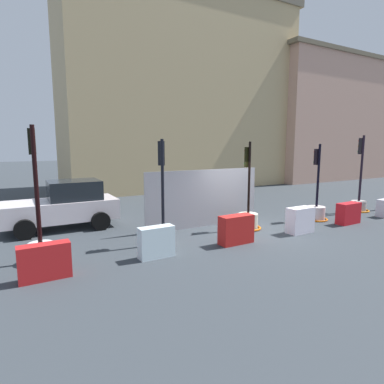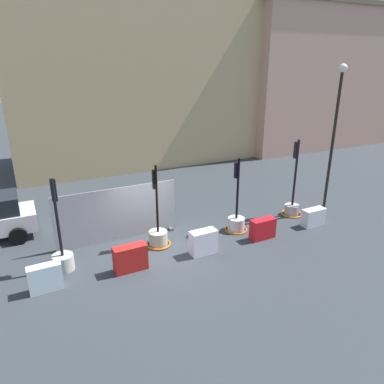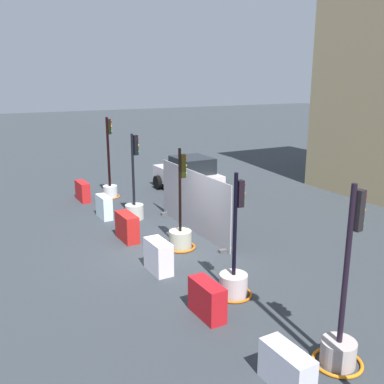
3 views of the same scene
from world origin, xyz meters
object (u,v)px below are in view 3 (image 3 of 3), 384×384
object	(u,v)px
construction_barrier_3	(158,256)
construction_barrier_5	(287,369)
car_white_van	(188,175)
traffic_light_2	(180,235)
construction_barrier_2	(127,227)
construction_barrier_4	(207,299)
construction_barrier_0	(83,191)
traffic_light_1	(134,205)
construction_barrier_1	(104,207)
traffic_light_4	(340,337)
traffic_light_0	(110,184)
traffic_light_3	(234,278)

from	to	relation	value
construction_barrier_3	construction_barrier_5	distance (m)	5.43
car_white_van	traffic_light_2	bearing A→B (deg)	-29.90
construction_barrier_2	construction_barrier_4	distance (m)	5.46
construction_barrier_0	construction_barrier_5	world-z (taller)	construction_barrier_0
traffic_light_1	construction_barrier_1	distance (m)	1.20
traffic_light_4	construction_barrier_2	xyz separation A→B (m)	(-8.14, -1.25, -0.12)
traffic_light_0	construction_barrier_4	bearing A→B (deg)	-6.75
traffic_light_0	construction_barrier_2	bearing A→B (deg)	-12.37
construction_barrier_0	construction_barrier_4	distance (m)	11.01
construction_barrier_4	construction_barrier_5	size ratio (longest dim) A/B	0.99
construction_barrier_2	construction_barrier_3	xyz separation A→B (m)	(2.76, -0.09, 0.00)
traffic_light_0	traffic_light_4	size ratio (longest dim) A/B	1.02
traffic_light_0	traffic_light_3	distance (m)	10.46
car_white_van	traffic_light_3	bearing A→B (deg)	-21.35
construction_barrier_3	construction_barrier_5	xyz separation A→B (m)	(5.43, 0.02, -0.08)
traffic_light_2	car_white_van	world-z (taller)	traffic_light_2
traffic_light_4	construction_barrier_4	distance (m)	3.00
construction_barrier_5	construction_barrier_4	bearing A→B (deg)	-179.60
traffic_light_1	traffic_light_2	bearing A→B (deg)	3.13
traffic_light_2	construction_barrier_0	size ratio (longest dim) A/B	2.81
traffic_light_3	construction_barrier_5	xyz separation A→B (m)	(3.28, -1.07, -0.09)
construction_barrier_0	construction_barrier_4	world-z (taller)	construction_barrier_0
traffic_light_1	construction_barrier_4	world-z (taller)	traffic_light_1
traffic_light_0	traffic_light_2	world-z (taller)	traffic_light_0
traffic_light_0	construction_barrier_5	world-z (taller)	traffic_light_0
traffic_light_1	construction_barrier_2	distance (m)	2.31
construction_barrier_2	car_white_van	size ratio (longest dim) A/B	0.28
car_white_van	construction_barrier_4	bearing A→B (deg)	-25.60
traffic_light_3	construction_barrier_1	world-z (taller)	traffic_light_3
traffic_light_3	car_white_van	xyz separation A→B (m)	(-9.39, 3.67, 0.39)
construction_barrier_2	construction_barrier_1	bearing A→B (deg)	178.93
construction_barrier_0	construction_barrier_3	world-z (taller)	construction_barrier_3
construction_barrier_2	construction_barrier_5	distance (m)	8.19
traffic_light_0	construction_barrier_1	size ratio (longest dim) A/B	3.59
construction_barrier_1	traffic_light_0	bearing A→B (deg)	157.68
traffic_light_3	construction_barrier_3	size ratio (longest dim) A/B	3.11
traffic_light_0	construction_barrier_4	xyz separation A→B (m)	(11.01, -1.30, -0.20)
traffic_light_3	traffic_light_2	bearing A→B (deg)	175.99
car_white_van	construction_barrier_5	bearing A→B (deg)	-20.53
traffic_light_1	car_white_van	distance (m)	4.38
traffic_light_3	construction_barrier_1	distance (m)	7.67
construction_barrier_2	construction_barrier_5	xyz separation A→B (m)	(8.19, -0.07, -0.08)
traffic_light_1	traffic_light_4	distance (m)	10.20
traffic_light_0	construction_barrier_1	bearing A→B (deg)	-22.32
traffic_light_0	car_white_van	bearing A→B (deg)	72.94
construction_barrier_1	construction_barrier_2	world-z (taller)	construction_barrier_2
traffic_light_4	construction_barrier_4	bearing A→B (deg)	-153.45
traffic_light_1	traffic_light_4	bearing A→B (deg)	1.12
construction_barrier_2	construction_barrier_5	world-z (taller)	construction_barrier_2
traffic_light_2	construction_barrier_1	size ratio (longest dim) A/B	3.21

